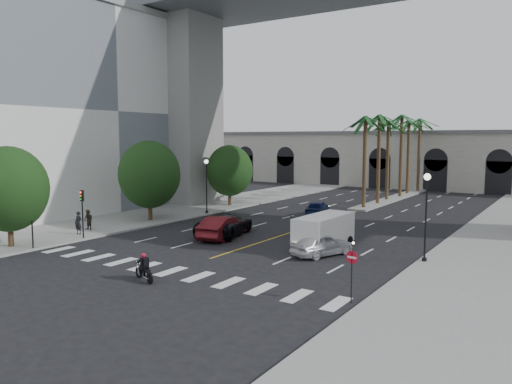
% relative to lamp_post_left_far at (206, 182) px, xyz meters
% --- Properties ---
extents(ground, '(140.00, 140.00, 0.00)m').
position_rel_lamp_post_left_far_xyz_m(ground, '(11.40, -16.00, -3.22)').
color(ground, black).
rests_on(ground, ground).
extents(sidewalk_left, '(8.00, 100.00, 0.15)m').
position_rel_lamp_post_left_far_xyz_m(sidewalk_left, '(-3.60, -1.00, -3.15)').
color(sidewalk_left, gray).
rests_on(sidewalk_left, ground).
extents(sidewalk_right, '(8.00, 100.00, 0.15)m').
position_rel_lamp_post_left_far_xyz_m(sidewalk_right, '(26.40, -1.00, -3.15)').
color(sidewalk_right, gray).
rests_on(sidewalk_right, ground).
extents(median, '(2.00, 24.00, 0.20)m').
position_rel_lamp_post_left_far_xyz_m(median, '(11.40, 22.00, -3.12)').
color(median, gray).
rests_on(median, ground).
extents(building_left, '(16.50, 32.50, 20.60)m').
position_rel_lamp_post_left_far_xyz_m(building_left, '(-15.60, -4.00, 7.09)').
color(building_left, white).
rests_on(building_left, ground).
extents(pier_building, '(71.00, 10.50, 8.50)m').
position_rel_lamp_post_left_far_xyz_m(pier_building, '(11.40, 39.00, 1.04)').
color(pier_building, beige).
rests_on(pier_building, ground).
extents(bridge, '(75.00, 13.00, 26.00)m').
position_rel_lamp_post_left_far_xyz_m(bridge, '(14.82, 6.00, 15.29)').
color(bridge, gray).
rests_on(bridge, ground).
extents(palm_a, '(3.20, 3.20, 10.30)m').
position_rel_lamp_post_left_far_xyz_m(palm_a, '(11.40, 12.00, 5.88)').
color(palm_a, '#47331E').
rests_on(palm_a, ground).
extents(palm_b, '(3.20, 3.20, 10.60)m').
position_rel_lamp_post_left_far_xyz_m(palm_b, '(11.50, 16.00, 6.15)').
color(palm_b, '#47331E').
rests_on(palm_b, ground).
extents(palm_c, '(3.20, 3.20, 10.10)m').
position_rel_lamp_post_left_far_xyz_m(palm_c, '(11.20, 20.00, 5.69)').
color(palm_c, '#47331E').
rests_on(palm_c, ground).
extents(palm_d, '(3.20, 3.20, 10.90)m').
position_rel_lamp_post_left_far_xyz_m(palm_d, '(11.55, 24.00, 6.43)').
color(palm_d, '#47331E').
rests_on(palm_d, ground).
extents(palm_e, '(3.20, 3.20, 10.40)m').
position_rel_lamp_post_left_far_xyz_m(palm_e, '(11.30, 28.00, 5.97)').
color(palm_e, '#47331E').
rests_on(palm_e, ground).
extents(palm_f, '(3.20, 3.20, 10.70)m').
position_rel_lamp_post_left_far_xyz_m(palm_f, '(11.60, 32.00, 6.24)').
color(palm_f, '#47331E').
rests_on(palm_f, ground).
extents(street_tree_near, '(5.20, 5.20, 6.89)m').
position_rel_lamp_post_left_far_xyz_m(street_tree_near, '(-1.60, -19.00, 0.80)').
color(street_tree_near, '#382616').
rests_on(street_tree_near, ground).
extents(street_tree_mid, '(5.44, 5.44, 7.21)m').
position_rel_lamp_post_left_far_xyz_m(street_tree_mid, '(-1.60, -6.00, 0.99)').
color(street_tree_mid, '#382616').
rests_on(street_tree_mid, ground).
extents(street_tree_far, '(5.04, 5.04, 6.68)m').
position_rel_lamp_post_left_far_xyz_m(street_tree_far, '(-1.60, 6.00, 0.68)').
color(street_tree_far, '#382616').
rests_on(street_tree_far, ground).
extents(lamp_post_left_far, '(0.40, 0.40, 5.35)m').
position_rel_lamp_post_left_far_xyz_m(lamp_post_left_far, '(0.00, 0.00, 0.00)').
color(lamp_post_left_far, black).
rests_on(lamp_post_left_far, ground).
extents(lamp_post_right, '(0.40, 0.40, 5.35)m').
position_rel_lamp_post_left_far_xyz_m(lamp_post_right, '(22.80, -8.00, 0.00)').
color(lamp_post_right, black).
rests_on(lamp_post_right, ground).
extents(traffic_signal_near, '(0.25, 0.18, 3.65)m').
position_rel_lamp_post_left_far_xyz_m(traffic_signal_near, '(0.10, -18.50, -0.71)').
color(traffic_signal_near, black).
rests_on(traffic_signal_near, ground).
extents(traffic_signal_far, '(0.25, 0.18, 3.65)m').
position_rel_lamp_post_left_far_xyz_m(traffic_signal_far, '(0.10, -14.50, -0.71)').
color(traffic_signal_far, black).
rests_on(traffic_signal_far, ground).
extents(motorcycle_rider, '(1.94, 0.86, 1.47)m').
position_rel_lamp_post_left_far_xyz_m(motorcycle_rider, '(11.56, -19.63, -2.56)').
color(motorcycle_rider, black).
rests_on(motorcycle_rider, ground).
extents(car_a, '(3.17, 4.58, 1.45)m').
position_rel_lamp_post_left_far_xyz_m(car_a, '(16.83, -9.49, -2.50)').
color(car_a, silver).
rests_on(car_a, ground).
extents(car_b, '(2.71, 5.37, 1.69)m').
position_rel_lamp_post_left_far_xyz_m(car_b, '(8.28, -8.52, -2.38)').
color(car_b, '#511015').
rests_on(car_b, ground).
extents(car_c, '(4.26, 6.66, 1.71)m').
position_rel_lamp_post_left_far_xyz_m(car_c, '(7.71, -7.45, -2.37)').
color(car_c, black).
rests_on(car_c, ground).
extents(car_d, '(3.52, 5.04, 1.35)m').
position_rel_lamp_post_left_far_xyz_m(car_d, '(12.90, -1.80, -2.54)').
color(car_d, slate).
rests_on(car_d, ground).
extents(car_e, '(2.67, 4.60, 1.47)m').
position_rel_lamp_post_left_far_xyz_m(car_e, '(9.41, 5.15, -2.49)').
color(car_e, '#0D1840').
rests_on(car_e, ground).
extents(cargo_van, '(2.31, 5.47, 2.30)m').
position_rel_lamp_post_left_far_xyz_m(cargo_van, '(16.18, -7.84, -1.94)').
color(cargo_van, silver).
rests_on(cargo_van, ground).
extents(pedestrian_a, '(0.68, 0.48, 1.74)m').
position_rel_lamp_post_left_far_xyz_m(pedestrian_a, '(-1.33, -13.81, -2.20)').
color(pedestrian_a, black).
rests_on(pedestrian_a, sidewalk_left).
extents(pedestrian_b, '(0.79, 0.62, 1.61)m').
position_rel_lamp_post_left_far_xyz_m(pedestrian_b, '(-2.20, -12.21, -2.27)').
color(pedestrian_b, black).
rests_on(pedestrian_b, sidewalk_left).
extents(do_not_enter_sign, '(0.58, 0.10, 2.38)m').
position_rel_lamp_post_left_far_xyz_m(do_not_enter_sign, '(21.90, -17.04, -1.49)').
color(do_not_enter_sign, black).
rests_on(do_not_enter_sign, ground).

